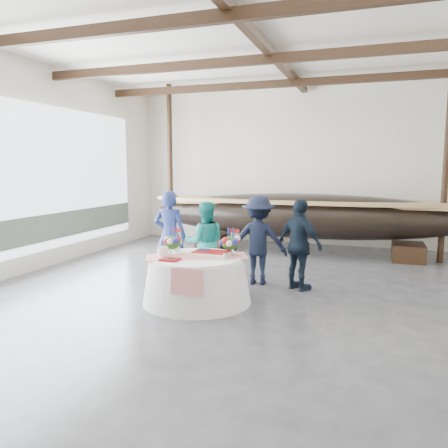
% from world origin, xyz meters
% --- Properties ---
extents(floor, '(10.00, 12.00, 0.01)m').
position_xyz_m(floor, '(0.00, 0.00, 0.00)').
color(floor, '#3D3D42').
rests_on(floor, ground).
extents(wall_back, '(10.00, 0.02, 4.50)m').
position_xyz_m(wall_back, '(0.00, 6.00, 2.25)').
color(wall_back, silver).
rests_on(wall_back, ground).
extents(wall_left, '(0.02, 12.00, 4.50)m').
position_xyz_m(wall_left, '(-5.00, 0.00, 2.25)').
color(wall_left, silver).
rests_on(wall_left, ground).
extents(ceiling, '(10.00, 12.00, 0.01)m').
position_xyz_m(ceiling, '(0.00, 0.00, 4.50)').
color(ceiling, white).
rests_on(ceiling, wall_back).
extents(pavilion_structure, '(9.80, 11.76, 4.50)m').
position_xyz_m(pavilion_structure, '(0.00, 0.77, 4.00)').
color(pavilion_structure, black).
rests_on(pavilion_structure, ground).
extents(open_bay, '(0.03, 7.00, 3.20)m').
position_xyz_m(open_bay, '(-4.95, 1.00, 1.83)').
color(open_bay, silver).
rests_on(open_bay, ground).
extents(longboat_display, '(8.37, 1.67, 1.57)m').
position_xyz_m(longboat_display, '(0.29, 4.43, 1.00)').
color(longboat_display, black).
rests_on(longboat_display, ground).
extents(banquet_table, '(1.81, 1.81, 0.78)m').
position_xyz_m(banquet_table, '(-0.79, -0.20, 0.39)').
color(banquet_table, white).
rests_on(banquet_table, ground).
extents(tabletop_items, '(1.74, 1.22, 0.40)m').
position_xyz_m(tabletop_items, '(-0.82, -0.05, 0.92)').
color(tabletop_items, red).
rests_on(tabletop_items, banquet_table).
extents(guest_woman_blue, '(0.68, 0.47, 1.80)m').
position_xyz_m(guest_woman_blue, '(-1.84, 0.94, 0.90)').
color(guest_woman_blue, navy).
rests_on(guest_woman_blue, ground).
extents(guest_woman_teal, '(0.94, 0.84, 1.60)m').
position_xyz_m(guest_woman_teal, '(-1.12, 1.00, 0.80)').
color(guest_woman_teal, teal).
rests_on(guest_woman_teal, ground).
extents(guest_man_left, '(1.20, 0.81, 1.71)m').
position_xyz_m(guest_man_left, '(-0.12, 1.27, 0.86)').
color(guest_man_left, black).
rests_on(guest_man_left, ground).
extents(guest_man_right, '(1.05, 0.87, 1.68)m').
position_xyz_m(guest_man_right, '(0.71, 1.08, 0.84)').
color(guest_man_right, black).
rests_on(guest_man_right, ground).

